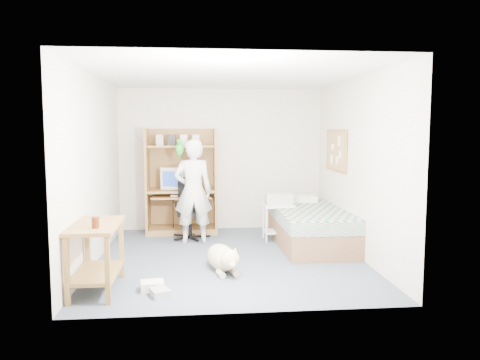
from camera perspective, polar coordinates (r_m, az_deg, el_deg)
The scene contains 21 objects.
floor at distance 6.60m, azimuth -1.31°, elevation -9.44°, with size 4.00×4.00×0.00m, color #404957.
wall_back at distance 8.38m, azimuth -2.31°, elevation 2.52°, with size 3.60×0.02×2.50m, color beige.
wall_right at distance 6.76m, azimuth 14.08°, elevation 1.51°, with size 0.02×4.00×2.50m, color beige.
wall_left at distance 6.51m, azimuth -17.35°, elevation 1.25°, with size 0.02×4.00×2.50m, color beige.
ceiling at distance 6.41m, azimuth -1.37°, elevation 12.65°, with size 3.60×4.00×0.02m, color white.
computer_hutch at distance 8.14m, azimuth -7.12°, elevation -0.65°, with size 1.20×0.63×1.80m.
bed at distance 7.33m, azimuth 8.57°, elevation -5.63°, with size 1.02×2.02×0.66m.
side_desk at distance 5.41m, azimuth -17.12°, elevation -7.77°, with size 0.50×1.00×0.75m.
corkboard at distance 7.59m, azimuth 11.66°, elevation 3.55°, with size 0.04×0.94×0.66m.
office_chair at distance 7.74m, azimuth -6.09°, elevation -4.51°, with size 0.55×0.55×0.98m.
person at distance 7.37m, azimuth -5.74°, elevation -1.37°, with size 0.60×0.39×1.63m, color silver.
parrot at distance 7.33m, azimuth -7.36°, elevation 3.89°, with size 0.12×0.21×0.33m.
dog at distance 5.97m, azimuth -2.13°, elevation -9.43°, with size 0.47×1.02×0.39m.
printer_cart at distance 7.56m, azimuth 4.68°, elevation -4.45°, with size 0.49×0.39×0.59m.
printer at distance 7.51m, azimuth 4.70°, elevation -2.30°, with size 0.42×0.32×0.18m, color #AEAEA9.
crt_monitor at distance 8.14m, azimuth -8.00°, elevation 0.29°, with size 0.45×0.47×0.37m.
keyboard at distance 8.01m, azimuth -6.86°, elevation -1.85°, with size 0.45×0.16×0.03m, color beige.
pencil_cup at distance 8.05m, azimuth -4.99°, elevation -0.71°, with size 0.08×0.08×0.12m, color gold.
drink_glass at distance 5.11m, azimuth -17.22°, elevation -4.96°, with size 0.08×0.08×0.12m, color #411B0A.
floor_box_a at distance 5.40m, azimuth -10.66°, elevation -12.55°, with size 0.25×0.20×0.10m, color silver.
floor_box_b at distance 5.20m, azimuth -9.73°, elevation -13.36°, with size 0.18×0.22×0.08m, color #A7A7A3.
Camera 1 is at (-0.45, -6.35, 1.76)m, focal length 35.00 mm.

